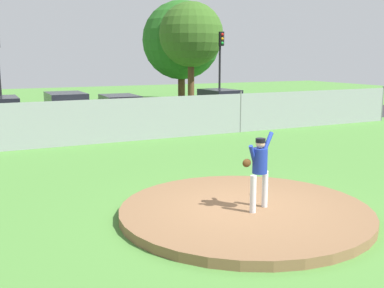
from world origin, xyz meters
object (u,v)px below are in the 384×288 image
(parked_car_slate, at_px, (219,105))
(parked_car_white, at_px, (67,112))
(baseball, at_px, (252,193))
(pitcher_youth, at_px, (259,166))
(parked_car_charcoal, at_px, (0,117))
(parked_car_burgundy, at_px, (120,111))
(traffic_light_far, at_px, (221,57))
(traffic_cone_orange, at_px, (261,110))

(parked_car_slate, bearing_deg, parked_car_white, 179.20)
(baseball, height_order, parked_car_slate, parked_car_slate)
(pitcher_youth, height_order, parked_car_white, pitcher_youth)
(parked_car_charcoal, height_order, parked_car_white, parked_car_white)
(pitcher_youth, height_order, parked_car_burgundy, pitcher_youth)
(parked_car_burgundy, xyz_separation_m, traffic_light_far, (8.11, 4.13, 2.68))
(parked_car_charcoal, height_order, parked_car_burgundy, parked_car_charcoal)
(parked_car_charcoal, bearing_deg, pitcher_youth, -73.47)
(parked_car_slate, height_order, parked_car_burgundy, parked_car_slate)
(baseball, xyz_separation_m, traffic_cone_orange, (10.07, 14.52, 0.02))
(parked_car_slate, relative_size, traffic_cone_orange, 7.76)
(parked_car_slate, relative_size, parked_car_charcoal, 1.00)
(parked_car_slate, distance_m, parked_car_charcoal, 11.57)
(pitcher_youth, relative_size, parked_car_burgundy, 0.39)
(parked_car_burgundy, relative_size, parked_car_white, 0.96)
(parked_car_slate, xyz_separation_m, parked_car_white, (-8.48, 0.12, 0.04))
(baseball, distance_m, parked_car_charcoal, 14.16)
(parked_car_burgundy, bearing_deg, traffic_light_far, 27.00)
(baseball, bearing_deg, pitcher_youth, -116.22)
(baseball, xyz_separation_m, parked_car_burgundy, (0.94, 13.64, 0.51))
(parked_car_burgundy, bearing_deg, baseball, -93.94)
(parked_car_charcoal, xyz_separation_m, traffic_cone_orange, (14.82, 1.20, -0.54))
(pitcher_youth, bearing_deg, parked_car_charcoal, 106.53)
(pitcher_youth, xyz_separation_m, traffic_cone_orange, (10.56, 15.53, -0.92))
(traffic_cone_orange, bearing_deg, parked_car_slate, -168.09)
(pitcher_youth, distance_m, parked_car_white, 15.01)
(parked_car_slate, xyz_separation_m, traffic_cone_orange, (3.26, 0.69, -0.53))
(pitcher_youth, xyz_separation_m, parked_car_burgundy, (1.44, 14.65, -0.43))
(pitcher_youth, height_order, traffic_light_far, traffic_light_far)
(baseball, bearing_deg, parked_car_charcoal, 109.63)
(parked_car_white, bearing_deg, parked_car_slate, -0.80)
(parked_car_burgundy, bearing_deg, parked_car_white, 173.09)
(baseball, relative_size, parked_car_white, 0.02)
(baseball, height_order, parked_car_burgundy, parked_car_burgundy)
(parked_car_slate, distance_m, traffic_cone_orange, 3.37)
(parked_car_white, bearing_deg, parked_car_charcoal, -168.42)
(parked_car_white, height_order, traffic_cone_orange, parked_car_white)
(parked_car_charcoal, xyz_separation_m, parked_car_white, (3.08, 0.63, 0.03))
(baseball, xyz_separation_m, parked_car_white, (-1.67, 13.95, 0.59))
(parked_car_slate, height_order, traffic_cone_orange, parked_car_slate)
(parked_car_slate, bearing_deg, traffic_cone_orange, 11.91)
(traffic_cone_orange, bearing_deg, parked_car_white, -177.23)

